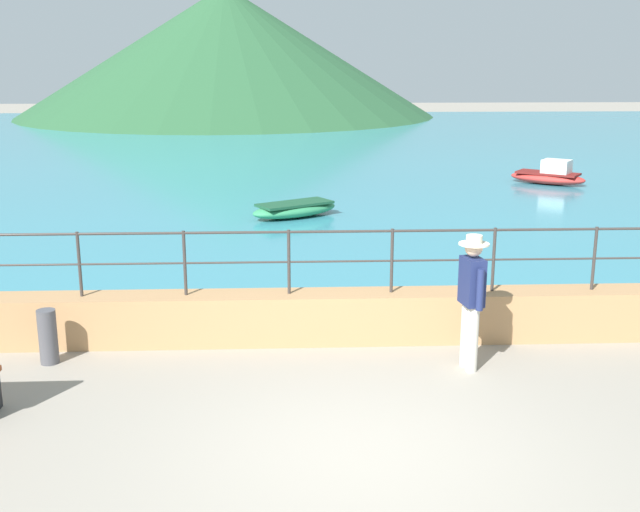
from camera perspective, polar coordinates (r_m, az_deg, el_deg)
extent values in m
plane|color=gray|center=(8.10, 3.09, -14.19)|extent=(120.00, 120.00, 0.00)
cube|color=tan|center=(10.89, 1.48, -4.47)|extent=(20.00, 0.56, 0.70)
cylinder|color=#383330|center=(10.99, -17.22, -0.59)|extent=(0.04, 0.04, 0.90)
cylinder|color=#383330|center=(10.72, -9.88, -0.52)|extent=(0.04, 0.04, 0.90)
cylinder|color=#383330|center=(10.63, -2.30, -0.44)|extent=(0.04, 0.04, 0.90)
cylinder|color=#383330|center=(10.73, 5.28, -0.35)|extent=(0.04, 0.04, 0.90)
cylinder|color=#383330|center=(11.01, 12.60, -0.26)|extent=(0.04, 0.04, 0.90)
cylinder|color=#383330|center=(11.46, 19.45, -0.17)|extent=(0.04, 0.04, 0.90)
cylinder|color=#383330|center=(10.56, 1.53, 1.81)|extent=(18.40, 0.04, 0.04)
cylinder|color=#383330|center=(10.65, 1.51, -0.39)|extent=(18.40, 0.03, 0.03)
cube|color=teal|center=(33.15, -1.27, 7.78)|extent=(64.00, 44.32, 0.06)
cone|color=#285633|center=(52.63, -6.88, 14.62)|extent=(27.19, 27.19, 8.24)
cylinder|color=beige|center=(10.16, 10.68, -5.65)|extent=(0.15, 0.15, 0.86)
cylinder|color=beige|center=(10.01, 11.10, -5.99)|extent=(0.15, 0.15, 0.86)
cube|color=navy|center=(9.86, 11.09, -1.83)|extent=(0.28, 0.40, 0.60)
cylinder|color=navy|center=(10.08, 10.52, -1.68)|extent=(0.09, 0.09, 0.52)
cylinder|color=navy|center=(9.66, 11.66, -2.45)|extent=(0.09, 0.09, 0.52)
sphere|color=beige|center=(9.75, 11.21, 0.59)|extent=(0.22, 0.22, 0.22)
cylinder|color=beige|center=(9.74, 11.22, 0.87)|extent=(0.38, 0.38, 0.02)
cylinder|color=beige|center=(9.73, 11.24, 1.22)|extent=(0.20, 0.20, 0.10)
cylinder|color=#4C4C51|center=(10.69, -19.32, -5.61)|extent=(0.24, 0.24, 0.72)
ellipsoid|color=#338C59|center=(19.02, -1.86, 3.41)|extent=(2.43, 1.97, 0.36)
cube|color=#1C4D31|center=(18.99, -1.87, 3.86)|extent=(1.97, 1.61, 0.06)
ellipsoid|color=red|center=(25.01, 16.34, 5.51)|extent=(2.39, 2.08, 0.36)
cube|color=maroon|center=(24.98, 16.36, 5.85)|extent=(1.94, 1.70, 0.06)
cube|color=silver|center=(24.88, 16.95, 6.31)|extent=(1.02, 0.98, 0.40)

